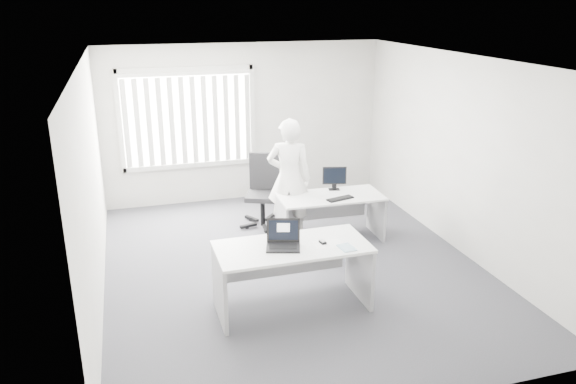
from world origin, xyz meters
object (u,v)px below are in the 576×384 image
object	(u,v)px
office_chair	(263,203)
laptop	(283,236)
desk_near	(292,263)
desk_far	(330,208)
person	(289,178)
monitor	(334,178)

from	to	relation	value
office_chair	laptop	bearing A→B (deg)	-76.32
desk_near	desk_far	distance (m)	2.10
person	monitor	world-z (taller)	person
desk_near	desk_far	world-z (taller)	desk_near
desk_far	office_chair	size ratio (longest dim) A/B	1.36
desk_far	person	bearing A→B (deg)	148.95
desk_near	desk_far	size ratio (longest dim) A/B	1.13
desk_far	office_chair	distance (m)	1.22
desk_far	person	world-z (taller)	person
laptop	monitor	distance (m)	2.50
laptop	monitor	size ratio (longest dim) A/B	1.05
laptop	person	bearing A→B (deg)	88.68
monitor	desk_far	bearing A→B (deg)	-107.97
office_chair	monitor	world-z (taller)	office_chair
office_chair	person	world-z (taller)	person
monitor	person	bearing A→B (deg)	-175.24
person	desk_near	bearing A→B (deg)	94.95
desk_far	laptop	size ratio (longest dim) A/B	4.12
office_chair	desk_near	bearing A→B (deg)	-73.86
office_chair	laptop	xyz separation A→B (m)	(-0.43, -2.71, 0.60)
desk_far	office_chair	world-z (taller)	office_chair
laptop	monitor	bearing A→B (deg)	72.61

